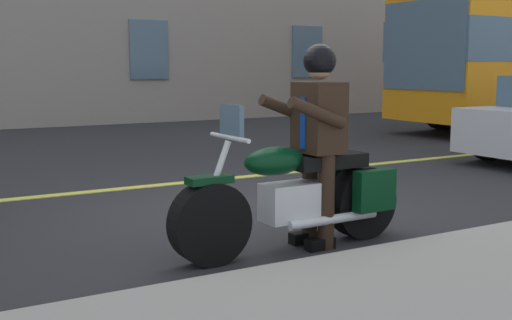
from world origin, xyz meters
TOP-DOWN VIEW (x-y plane):
  - ground_plane at (0.00, 0.00)m, footprint 80.00×80.00m
  - lane_center_stripe at (0.00, -2.00)m, footprint 60.00×0.16m
  - motorcycle_main at (0.35, 1.35)m, footprint 2.21×0.62m
  - rider_main at (0.16, 1.35)m, footprint 0.63×0.55m

SIDE VIEW (x-z plane):
  - ground_plane at x=0.00m, z-range 0.00..0.00m
  - lane_center_stripe at x=0.00m, z-range 0.00..0.01m
  - motorcycle_main at x=0.35m, z-range -0.18..1.08m
  - rider_main at x=0.16m, z-range 0.17..1.91m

